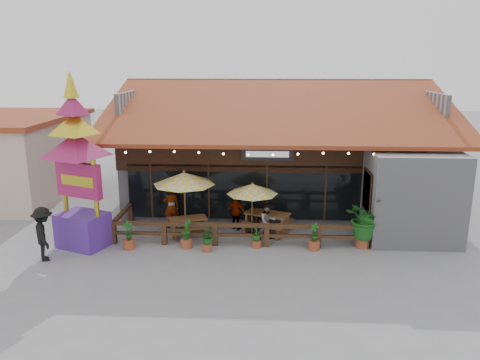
# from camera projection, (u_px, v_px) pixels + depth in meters

# --- Properties ---
(ground) EXTENTS (100.00, 100.00, 0.00)m
(ground) POSITION_uv_depth(u_px,v_px,m) (279.00, 242.00, 18.61)
(ground) COLOR gray
(ground) RESTS_ON ground
(restaurant_building) EXTENTS (15.50, 14.73, 6.09)m
(restaurant_building) POSITION_uv_depth(u_px,v_px,m) (281.00, 155.00, 24.44)
(restaurant_building) COLOR #A1A1A5
(restaurant_building) RESTS_ON ground
(patio_railing) EXTENTS (10.00, 2.60, 0.92)m
(patio_railing) POSITION_uv_depth(u_px,v_px,m) (222.00, 229.00, 18.31)
(patio_railing) COLOR #432918
(patio_railing) RESTS_ON ground
(umbrella_left) EXTENTS (2.54, 2.54, 2.71)m
(umbrella_left) POSITION_uv_depth(u_px,v_px,m) (184.00, 179.00, 18.92)
(umbrella_left) COLOR brown
(umbrella_left) RESTS_ON ground
(umbrella_right) EXTENTS (2.22, 2.22, 2.24)m
(umbrella_right) POSITION_uv_depth(u_px,v_px,m) (252.00, 189.00, 18.89)
(umbrella_right) COLOR brown
(umbrella_right) RESTS_ON ground
(picnic_table_left) EXTENTS (1.86, 1.73, 0.73)m
(picnic_table_left) POSITION_uv_depth(u_px,v_px,m) (188.00, 223.00, 19.26)
(picnic_table_left) COLOR brown
(picnic_table_left) RESTS_ON ground
(picnic_table_right) EXTENTS (2.26, 2.13, 0.87)m
(picnic_table_right) POSITION_uv_depth(u_px,v_px,m) (267.00, 219.00, 19.47)
(picnic_table_right) COLOR brown
(picnic_table_right) RESTS_ON ground
(thai_sign_tower) EXTENTS (3.46, 3.46, 7.19)m
(thai_sign_tower) POSITION_uv_depth(u_px,v_px,m) (76.00, 150.00, 17.24)
(thai_sign_tower) COLOR #502792
(thai_sign_tower) RESTS_ON ground
(tropical_plant) EXTENTS (1.86, 1.91, 2.01)m
(tropical_plant) POSITION_uv_depth(u_px,v_px,m) (364.00, 219.00, 17.80)
(tropical_plant) COLOR brown
(tropical_plant) RESTS_ON ground
(diner_a) EXTENTS (0.75, 0.58, 1.83)m
(diner_a) POSITION_uv_depth(u_px,v_px,m) (171.00, 207.00, 19.97)
(diner_a) COLOR #341F10
(diner_a) RESTS_ON ground
(diner_b) EXTENTS (0.94, 0.88, 1.53)m
(diner_b) POSITION_uv_depth(u_px,v_px,m) (267.00, 222.00, 18.65)
(diner_b) COLOR #341F10
(diner_b) RESTS_ON ground
(diner_c) EXTENTS (0.97, 0.80, 1.55)m
(diner_c) POSITION_uv_depth(u_px,v_px,m) (237.00, 212.00, 19.79)
(diner_c) COLOR #341F10
(diner_c) RESTS_ON ground
(pedestrian) EXTENTS (1.29, 1.48, 1.99)m
(pedestrian) POSITION_uv_depth(u_px,v_px,m) (44.00, 234.00, 16.69)
(pedestrian) COLOR black
(pedestrian) RESTS_ON ground
(planter_a) EXTENTS (0.47, 0.45, 1.10)m
(planter_a) POSITION_uv_depth(u_px,v_px,m) (129.00, 237.00, 17.81)
(planter_a) COLOR brown
(planter_a) RESTS_ON ground
(planter_b) EXTENTS (0.45, 0.45, 1.10)m
(planter_b) POSITION_uv_depth(u_px,v_px,m) (186.00, 235.00, 17.91)
(planter_b) COLOR brown
(planter_b) RESTS_ON ground
(planter_c) EXTENTS (0.70, 0.71, 0.89)m
(planter_c) POSITION_uv_depth(u_px,v_px,m) (207.00, 239.00, 17.58)
(planter_c) COLOR brown
(planter_c) RESTS_ON ground
(planter_d) EXTENTS (0.43, 0.43, 0.85)m
(planter_d) POSITION_uv_depth(u_px,v_px,m) (257.00, 237.00, 17.96)
(planter_d) COLOR brown
(planter_d) RESTS_ON ground
(planter_e) EXTENTS (0.46, 0.43, 1.07)m
(planter_e) POSITION_uv_depth(u_px,v_px,m) (314.00, 239.00, 17.72)
(planter_e) COLOR brown
(planter_e) RESTS_ON ground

